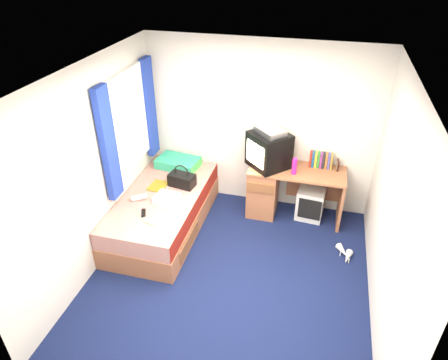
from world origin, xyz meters
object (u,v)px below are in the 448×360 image
(storage_cube, at_px, (310,203))
(water_bottle, at_px, (139,197))
(vcr, at_px, (270,131))
(magazine, at_px, (158,186))
(remote_control, at_px, (143,213))
(white_heels, at_px, (345,254))
(colour_swatch_fan, at_px, (149,222))
(desk, at_px, (276,188))
(crt_tv, at_px, (269,150))
(bed, at_px, (164,211))
(pillow, at_px, (178,163))
(handbag, at_px, (182,180))
(aerosol_can, at_px, (289,160))
(pink_water_bottle, at_px, (294,167))
(picture_frame, at_px, (338,165))
(towel, at_px, (167,199))

(storage_cube, distance_m, water_bottle, 2.38)
(vcr, xyz_separation_m, magazine, (-1.41, -0.58, -0.72))
(remote_control, bearing_deg, white_heels, -12.91)
(vcr, bearing_deg, colour_swatch_fan, -87.72)
(white_heels, bearing_deg, magazine, 176.37)
(water_bottle, bearing_deg, colour_swatch_fan, -52.30)
(desk, relative_size, crt_tv, 1.96)
(bed, distance_m, magazine, 0.35)
(pillow, distance_m, handbag, 0.53)
(magazine, bearing_deg, remote_control, -83.37)
(crt_tv, distance_m, handbag, 1.24)
(pillow, height_order, desk, desk)
(storage_cube, relative_size, colour_swatch_fan, 2.06)
(aerosol_can, xyz_separation_m, handbag, (-1.36, -0.56, -0.20))
(bed, distance_m, desk, 1.61)
(pink_water_bottle, distance_m, magazine, 1.86)
(bed, height_order, water_bottle, water_bottle)
(remote_control, distance_m, white_heels, 2.58)
(desk, bearing_deg, handbag, -158.93)
(storage_cube, relative_size, pink_water_bottle, 2.10)
(pillow, bearing_deg, magazine, -98.13)
(picture_frame, height_order, water_bottle, picture_frame)
(storage_cube, bearing_deg, water_bottle, -151.12)
(bed, xyz_separation_m, aerosol_can, (1.56, 0.82, 0.56))
(crt_tv, height_order, water_bottle, crt_tv)
(pink_water_bottle, bearing_deg, remote_control, -147.76)
(water_bottle, bearing_deg, remote_control, -55.68)
(towel, relative_size, white_heels, 0.88)
(desk, bearing_deg, picture_frame, 9.87)
(desk, height_order, pink_water_bottle, pink_water_bottle)
(magazine, relative_size, colour_swatch_fan, 1.27)
(handbag, xyz_separation_m, towel, (-0.05, -0.42, -0.05))
(storage_cube, distance_m, vcr, 1.22)
(pink_water_bottle, bearing_deg, bed, -159.73)
(pink_water_bottle, distance_m, white_heels, 1.29)
(storage_cube, bearing_deg, bed, -153.59)
(vcr, distance_m, handbag, 1.35)
(aerosol_can, height_order, handbag, aerosol_can)
(pink_water_bottle, xyz_separation_m, magazine, (-1.78, -0.45, -0.31))
(storage_cube, distance_m, magazine, 2.16)
(crt_tv, height_order, remote_control, crt_tv)
(picture_frame, distance_m, colour_swatch_fan, 2.61)
(storage_cube, xyz_separation_m, water_bottle, (-2.16, -0.95, 0.35))
(water_bottle, distance_m, colour_swatch_fan, 0.51)
(storage_cube, relative_size, aerosol_can, 2.83)
(desk, height_order, vcr, vcr)
(colour_swatch_fan, bearing_deg, magazine, 104.96)
(pillow, bearing_deg, bed, -86.80)
(towel, bearing_deg, handbag, 82.67)
(pillow, xyz_separation_m, picture_frame, (2.25, 0.13, 0.21))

